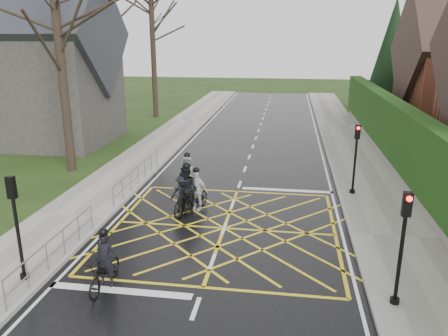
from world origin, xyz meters
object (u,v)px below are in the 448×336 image
(cyclist_rear, at_px, (105,268))
(cyclist_front, at_px, (196,195))
(cyclist_mid, at_px, (183,197))
(cyclist_back, at_px, (187,194))
(cyclist_lead, at_px, (187,180))

(cyclist_rear, distance_m, cyclist_front, 6.08)
(cyclist_mid, bearing_deg, cyclist_rear, -108.32)
(cyclist_rear, height_order, cyclist_mid, cyclist_rear)
(cyclist_back, height_order, cyclist_front, cyclist_back)
(cyclist_rear, xyz_separation_m, cyclist_front, (1.34, 5.93, 0.09))
(cyclist_rear, relative_size, cyclist_mid, 1.03)
(cyclist_rear, relative_size, cyclist_back, 0.85)
(cyclist_front, relative_size, cyclist_lead, 0.93)
(cyclist_mid, bearing_deg, cyclist_back, -32.35)
(cyclist_back, distance_m, cyclist_mid, 0.28)
(cyclist_rear, bearing_deg, cyclist_front, 79.45)
(cyclist_back, height_order, cyclist_mid, cyclist_back)
(cyclist_front, bearing_deg, cyclist_lead, 131.28)
(cyclist_rear, xyz_separation_m, cyclist_back, (1.03, 5.61, 0.21))
(cyclist_rear, height_order, cyclist_lead, cyclist_lead)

